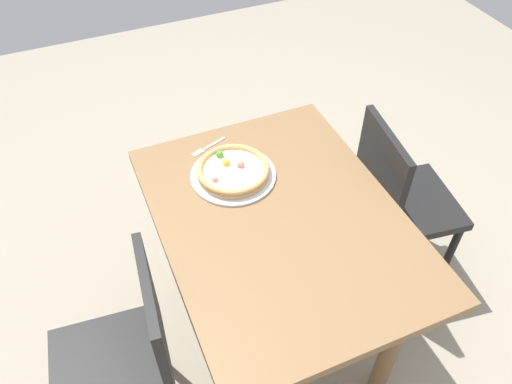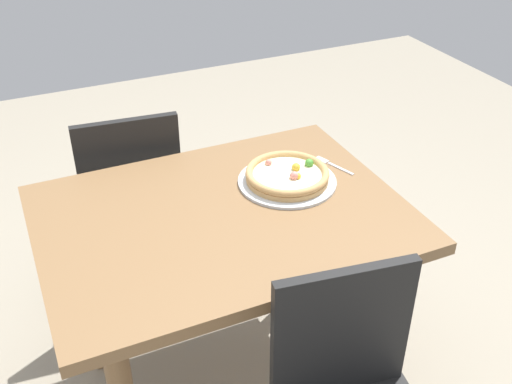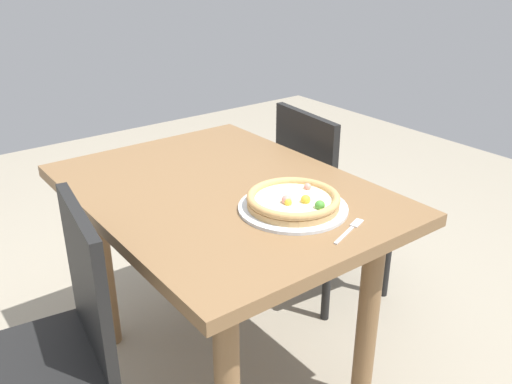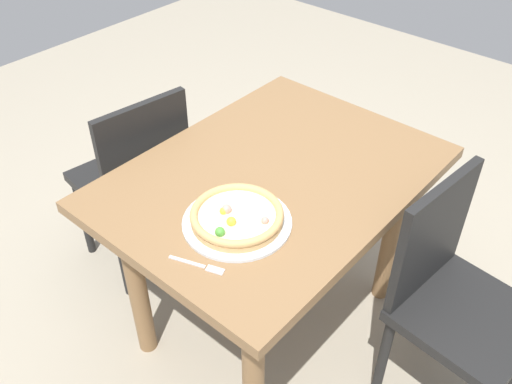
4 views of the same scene
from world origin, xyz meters
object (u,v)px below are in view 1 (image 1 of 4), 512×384
pizza (233,170)px  fork (206,148)px  chair_near (398,199)px  chair_far (128,357)px  plate (233,175)px  dining_table (279,239)px

pizza → fork: size_ratio=1.73×
chair_near → fork: chair_near is taller
chair_near → chair_far: (-0.26, 1.26, 0.00)m
chair_near → plate: (0.15, 0.71, 0.28)m
dining_table → pizza: (0.26, 0.08, 0.15)m
chair_near → fork: bearing=-106.6°
plate → pizza: (0.00, 0.00, 0.03)m
chair_far → pizza: size_ratio=3.16×
dining_table → plate: size_ratio=3.42×
pizza → fork: bearing=12.5°
chair_far → fork: size_ratio=5.46×
chair_near → plate: size_ratio=2.68×
dining_table → chair_far: size_ratio=1.27×
dining_table → chair_near: (0.11, -0.63, -0.15)m
chair_near → fork: size_ratio=5.46×
chair_near → plate: chair_near is taller
pizza → fork: (0.19, 0.04, -0.03)m
dining_table → chair_far: 0.67m
fork → pizza: bearing=82.9°
pizza → chair_far: bearing=127.0°
chair_near → fork: 0.87m
dining_table → fork: bearing=14.8°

